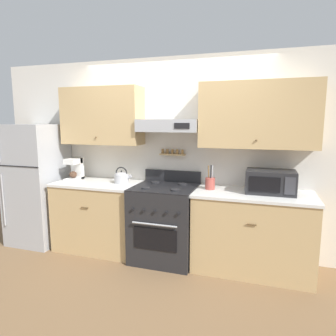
% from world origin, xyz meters
% --- Properties ---
extents(ground_plane, '(16.00, 16.00, 0.00)m').
position_xyz_m(ground_plane, '(0.00, 0.00, 0.00)').
color(ground_plane, brown).
extents(wall_back, '(5.20, 0.46, 2.55)m').
position_xyz_m(wall_back, '(0.05, 0.64, 1.47)').
color(wall_back, silver).
rests_on(wall_back, ground_plane).
extents(counter_left, '(1.13, 0.68, 0.92)m').
position_xyz_m(counter_left, '(-0.95, 0.35, 0.46)').
color(counter_left, tan).
rests_on(counter_left, ground_plane).
extents(counter_right, '(1.35, 0.68, 0.92)m').
position_xyz_m(counter_right, '(1.06, 0.35, 0.46)').
color(counter_right, tan).
rests_on(counter_right, ground_plane).
extents(stove_range, '(0.77, 0.74, 1.08)m').
position_xyz_m(stove_range, '(0.00, 0.32, 0.47)').
color(stove_range, '#232326').
rests_on(stove_range, ground_plane).
extents(refrigerator, '(0.69, 0.73, 1.69)m').
position_xyz_m(refrigerator, '(-1.92, 0.31, 0.85)').
color(refrigerator, '#ADAFB5').
rests_on(refrigerator, ground_plane).
extents(tea_kettle, '(0.24, 0.19, 0.22)m').
position_xyz_m(tea_kettle, '(-0.62, 0.39, 1.00)').
color(tea_kettle, '#B7B7BC').
rests_on(tea_kettle, counter_left).
extents(coffee_maker, '(0.16, 0.26, 0.30)m').
position_xyz_m(coffee_maker, '(-1.36, 0.43, 1.08)').
color(coffee_maker, white).
rests_on(coffee_maker, counter_left).
extents(microwave, '(0.54, 0.36, 0.26)m').
position_xyz_m(microwave, '(1.23, 0.41, 1.05)').
color(microwave, '#232326').
rests_on(microwave, counter_right).
extents(utensil_crock, '(0.12, 0.12, 0.29)m').
position_xyz_m(utensil_crock, '(0.55, 0.39, 1.00)').
color(utensil_crock, '#B24C42').
rests_on(utensil_crock, counter_right).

